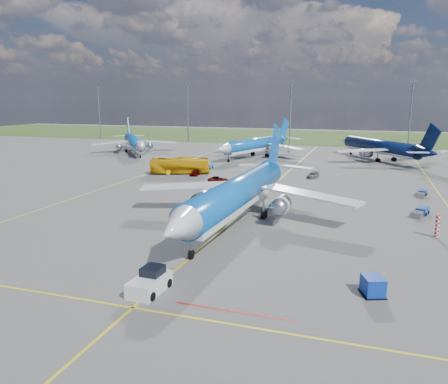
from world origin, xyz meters
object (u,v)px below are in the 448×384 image
(bg_jet_nnw, at_px, (255,157))
(main_airliner, at_px, (238,222))
(bg_jet_n, at_px, (379,160))
(bg_jet_nw, at_px, (135,153))
(uld_container, at_px, (373,286))
(warning_post, at_px, (437,226))
(baggage_tug_w, at_px, (421,212))
(service_car_b, at_px, (218,180))
(baggage_tug_e, at_px, (422,194))
(service_car_c, at_px, (313,175))
(baggage_tug_c, at_px, (207,167))
(apron_bus, at_px, (180,166))
(service_car_a, at_px, (195,172))
(pushback_tug, at_px, (150,282))

(bg_jet_nnw, xyz_separation_m, main_airliner, (14.87, -67.63, 0.00))
(bg_jet_n, bearing_deg, bg_jet_nw, -31.24)
(bg_jet_n, xyz_separation_m, main_airliner, (-19.62, -71.45, 0.00))
(main_airliner, distance_m, uld_container, 25.42)
(warning_post, height_order, baggage_tug_w, warning_post)
(warning_post, xyz_separation_m, bg_jet_nw, (-78.30, 64.30, -1.50))
(service_car_b, bearing_deg, baggage_tug_e, -90.38)
(bg_jet_nnw, bearing_deg, warning_post, -41.22)
(bg_jet_nnw, relative_size, uld_container, 19.50)
(service_car_c, height_order, baggage_tug_e, service_car_c)
(baggage_tug_w, distance_m, baggage_tug_e, 14.32)
(bg_jet_n, height_order, main_airliner, main_airliner)
(warning_post, height_order, service_car_b, warning_post)
(baggage_tug_c, bearing_deg, baggage_tug_e, -14.61)
(warning_post, distance_m, bg_jet_nnw, 77.75)
(apron_bus, bearing_deg, bg_jet_n, -70.15)
(uld_container, distance_m, baggage_tug_w, 30.69)
(service_car_a, distance_m, baggage_tug_c, 8.23)
(warning_post, xyz_separation_m, apron_bus, (-48.87, 33.01, 0.37))
(uld_container, bearing_deg, service_car_c, 81.37)
(service_car_c, xyz_separation_m, baggage_tug_w, (18.82, -26.62, -0.08))
(service_car_a, bearing_deg, main_airliner, -63.78)
(bg_jet_n, distance_m, baggage_tug_c, 49.94)
(main_airliner, bearing_deg, warning_post, 4.66)
(pushback_tug, distance_m, apron_bus, 62.03)
(bg_jet_nnw, bearing_deg, main_airliner, -59.74)
(service_car_a, xyz_separation_m, baggage_tug_e, (45.64, -7.07, -0.22))
(bg_jet_nw, bearing_deg, uld_container, -86.32)
(bg_jet_nw, height_order, main_airliner, main_airliner)
(bg_jet_nnw, bearing_deg, uld_container, -51.44)
(pushback_tug, height_order, uld_container, pushback_tug)
(apron_bus, bearing_deg, bg_jet_nw, 22.28)
(bg_jet_nnw, distance_m, bg_jet_n, 34.70)
(main_airliner, relative_size, apron_bus, 3.41)
(main_airliner, height_order, baggage_tug_c, main_airliner)
(main_airliner, height_order, baggage_tug_e, main_airliner)
(bg_jet_nw, xyz_separation_m, baggage_tug_w, (77.56, -53.61, 0.50))
(main_airliner, bearing_deg, apron_bus, 127.54)
(baggage_tug_e, bearing_deg, bg_jet_nnw, 147.01)
(service_car_b, height_order, service_car_c, service_car_b)
(warning_post, distance_m, baggage_tug_c, 60.47)
(baggage_tug_c, distance_m, baggage_tug_e, 48.48)
(service_car_c, distance_m, baggage_tug_w, 32.60)
(bg_jet_nw, relative_size, service_car_b, 8.87)
(apron_bus, relative_size, service_car_b, 3.11)
(pushback_tug, bearing_deg, service_car_b, 104.93)
(bg_jet_nnw, relative_size, baggage_tug_e, 9.28)
(uld_container, xyz_separation_m, baggage_tug_c, (-37.69, 59.47, -0.26))
(warning_post, distance_m, main_airliner, 25.14)
(service_car_a, bearing_deg, bg_jet_nw, 131.37)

